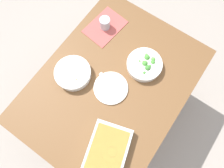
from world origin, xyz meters
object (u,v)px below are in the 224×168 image
broccoli_bowl (145,65)px  spoon_by_stew (79,78)px  baking_dish (108,150)px  fork_on_table (108,81)px  side_plate (111,88)px  drink_cup (105,24)px  stew_bowl (73,73)px

broccoli_bowl → spoon_by_stew: 0.44m
baking_dish → fork_on_table: (0.35, 0.24, -0.03)m
fork_on_table → baking_dish: bearing=-145.3°
side_plate → fork_on_table: (0.03, 0.04, -0.00)m
baking_dish → fork_on_table: size_ratio=1.97×
drink_cup → spoon_by_stew: 0.43m
drink_cup → side_plate: size_ratio=0.39×
stew_bowl → side_plate: stew_bowl is taller
fork_on_table → broccoli_bowl: bearing=-32.1°
stew_bowl → broccoli_bowl: bearing=-47.8°
spoon_by_stew → stew_bowl: bearing=87.2°
broccoli_bowl → side_plate: size_ratio=1.06×
stew_bowl → fork_on_table: size_ratio=1.32×
baking_dish → side_plate: (0.32, 0.20, -0.03)m
broccoli_bowl → fork_on_table: size_ratio=1.31×
baking_dish → broccoli_bowl: bearing=10.8°
broccoli_bowl → spoon_by_stew: (-0.31, 0.30, -0.03)m
stew_bowl → fork_on_table: (0.10, -0.21, -0.03)m
fork_on_table → drink_cup: bearing=38.4°
baking_dish → spoon_by_stew: (0.26, 0.41, -0.03)m
stew_bowl → broccoli_bowl: broccoli_bowl is taller
stew_bowl → broccoli_bowl: (0.31, -0.34, -0.00)m
broccoli_bowl → spoon_by_stew: bearing=136.2°
broccoli_bowl → side_plate: (-0.25, 0.09, -0.02)m
side_plate → broccoli_bowl: bearing=-20.5°
spoon_by_stew → fork_on_table: bearing=-59.4°
broccoli_bowl → baking_dish: broccoli_bowl is taller
broccoli_bowl → stew_bowl: bearing=132.2°
stew_bowl → spoon_by_stew: (-0.00, -0.04, -0.03)m
stew_bowl → spoon_by_stew: stew_bowl is taller
baking_dish → drink_cup: size_ratio=4.13×
baking_dish → side_plate: 0.38m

